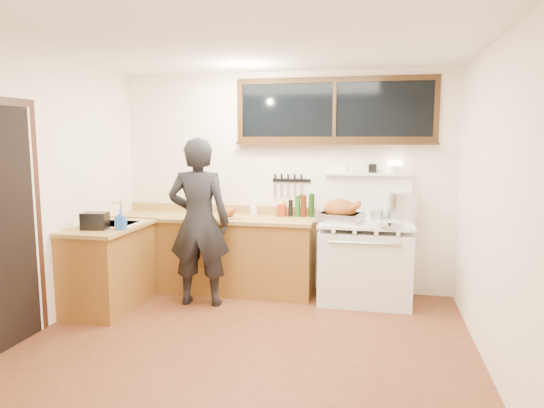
% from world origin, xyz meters
% --- Properties ---
extents(ground_plane, '(4.00, 3.50, 0.02)m').
position_xyz_m(ground_plane, '(0.00, 0.00, -0.01)').
color(ground_plane, '#5B2E18').
extents(room_shell, '(4.10, 3.60, 2.65)m').
position_xyz_m(room_shell, '(0.00, 0.00, 1.65)').
color(room_shell, white).
rests_on(room_shell, ground).
extents(counter_back, '(2.44, 0.64, 1.00)m').
position_xyz_m(counter_back, '(-0.80, 1.45, 0.45)').
color(counter_back, brown).
rests_on(counter_back, ground).
extents(counter_left, '(0.64, 1.09, 0.90)m').
position_xyz_m(counter_left, '(-1.70, 0.62, 0.45)').
color(counter_left, brown).
rests_on(counter_left, ground).
extents(sink_unit, '(0.50, 0.45, 0.37)m').
position_xyz_m(sink_unit, '(-1.68, 0.70, 0.85)').
color(sink_unit, white).
rests_on(sink_unit, counter_left).
extents(vintage_stove, '(1.02, 0.74, 1.57)m').
position_xyz_m(vintage_stove, '(1.00, 1.41, 0.47)').
color(vintage_stove, white).
rests_on(vintage_stove, ground).
extents(back_window, '(2.32, 0.13, 0.77)m').
position_xyz_m(back_window, '(0.60, 1.72, 2.06)').
color(back_window, black).
rests_on(back_window, room_shell).
extents(left_doorway, '(0.02, 1.04, 2.17)m').
position_xyz_m(left_doorway, '(-1.99, -0.55, 1.09)').
color(left_doorway, black).
rests_on(left_doorway, ground).
extents(knife_strip, '(0.46, 0.03, 0.28)m').
position_xyz_m(knife_strip, '(0.08, 1.73, 1.31)').
color(knife_strip, black).
rests_on(knife_strip, room_shell).
extents(man, '(0.72, 0.52, 1.84)m').
position_xyz_m(man, '(-0.78, 0.92, 0.92)').
color(man, black).
rests_on(man, ground).
extents(soap_bottle, '(0.10, 0.10, 0.21)m').
position_xyz_m(soap_bottle, '(-1.43, 0.43, 1.00)').
color(soap_bottle, blue).
rests_on(soap_bottle, counter_left).
extents(toaster, '(0.28, 0.22, 0.17)m').
position_xyz_m(toaster, '(-1.70, 0.39, 0.99)').
color(toaster, black).
rests_on(toaster, counter_left).
extents(cutting_board, '(0.43, 0.38, 0.13)m').
position_xyz_m(cutting_board, '(-0.59, 1.32, 0.95)').
color(cutting_board, '#AD8944').
rests_on(cutting_board, counter_back).
extents(roast_turkey, '(0.55, 0.46, 0.26)m').
position_xyz_m(roast_turkey, '(0.72, 1.37, 1.00)').
color(roast_turkey, silver).
rests_on(roast_turkey, vintage_stove).
extents(stockpot, '(0.40, 0.40, 0.31)m').
position_xyz_m(stockpot, '(1.40, 1.62, 1.06)').
color(stockpot, silver).
rests_on(stockpot, vintage_stove).
extents(saucepan, '(0.17, 0.28, 0.11)m').
position_xyz_m(saucepan, '(1.11, 1.63, 0.96)').
color(saucepan, silver).
rests_on(saucepan, vintage_stove).
extents(pot_lid, '(0.33, 0.33, 0.04)m').
position_xyz_m(pot_lid, '(1.25, 1.16, 0.91)').
color(pot_lid, silver).
rests_on(pot_lid, vintage_stove).
extents(coffee_tin, '(0.10, 0.09, 0.14)m').
position_xyz_m(coffee_tin, '(0.01, 1.60, 0.97)').
color(coffee_tin, '#9D2511').
rests_on(coffee_tin, counter_back).
extents(pitcher, '(0.11, 0.11, 0.18)m').
position_xyz_m(pitcher, '(-0.36, 1.68, 0.99)').
color(pitcher, white).
rests_on(pitcher, counter_back).
extents(bottle_cluster, '(0.40, 0.07, 0.28)m').
position_xyz_m(bottle_cluster, '(0.22, 1.63, 1.02)').
color(bottle_cluster, black).
rests_on(bottle_cluster, counter_back).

